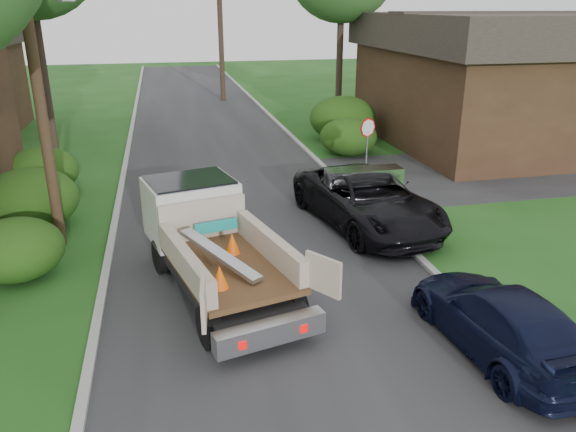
# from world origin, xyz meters

# --- Properties ---
(ground) EXTENTS (120.00, 120.00, 0.00)m
(ground) POSITION_xyz_m (0.00, 0.00, 0.00)
(ground) COLOR #1C4C15
(ground) RESTS_ON ground
(road) EXTENTS (8.00, 90.00, 0.02)m
(road) POSITION_xyz_m (0.00, 10.00, 0.00)
(road) COLOR #28282B
(road) RESTS_ON ground
(side_street) EXTENTS (16.00, 7.00, 0.02)m
(side_street) POSITION_xyz_m (12.00, 9.00, 0.01)
(side_street) COLOR #28282B
(side_street) RESTS_ON ground
(curb_left) EXTENTS (0.20, 90.00, 0.12)m
(curb_left) POSITION_xyz_m (-4.10, 10.00, 0.06)
(curb_left) COLOR #9E9E99
(curb_left) RESTS_ON ground
(curb_right) EXTENTS (0.20, 90.00, 0.12)m
(curb_right) POSITION_xyz_m (4.10, 10.00, 0.06)
(curb_right) COLOR #9E9E99
(curb_right) RESTS_ON ground
(stop_sign) EXTENTS (0.71, 0.32, 2.48)m
(stop_sign) POSITION_xyz_m (5.20, 9.00, 1.78)
(stop_sign) COLOR slate
(stop_sign) RESTS_ON ground
(utility_pole) EXTENTS (2.42, 1.25, 10.00)m
(utility_pole) POSITION_xyz_m (-5.48, 4.98, 5.17)
(utility_pole) COLOR #382619
(utility_pole) RESTS_ON ground
(house_right) EXTENTS (9.72, 12.96, 6.20)m
(house_right) POSITION_xyz_m (13.00, 14.00, 3.16)
(house_right) COLOR #3A2517
(house_right) RESTS_ON ground
(hedge_left_a) EXTENTS (2.34, 2.34, 1.53)m
(hedge_left_a) POSITION_xyz_m (-6.20, 3.00, 0.77)
(hedge_left_a) COLOR #1D4810
(hedge_left_a) RESTS_ON ground
(hedge_left_b) EXTENTS (2.86, 2.86, 1.87)m
(hedge_left_b) POSITION_xyz_m (-6.50, 6.50, 0.94)
(hedge_left_b) COLOR #1D4810
(hedge_left_b) RESTS_ON ground
(hedge_left_c) EXTENTS (2.60, 2.60, 1.70)m
(hedge_left_c) POSITION_xyz_m (-6.80, 10.00, 0.85)
(hedge_left_c) COLOR #1D4810
(hedge_left_c) RESTS_ON ground
(hedge_right_a) EXTENTS (2.60, 2.60, 1.70)m
(hedge_right_a) POSITION_xyz_m (5.80, 13.00, 0.85)
(hedge_right_a) COLOR #1D4810
(hedge_right_a) RESTS_ON ground
(hedge_right_b) EXTENTS (3.38, 3.38, 2.21)m
(hedge_right_b) POSITION_xyz_m (6.50, 16.00, 1.10)
(hedge_right_b) COLOR #1D4810
(hedge_right_b) RESTS_ON ground
(flatbed_truck) EXTENTS (3.89, 6.49, 2.31)m
(flatbed_truck) POSITION_xyz_m (-1.57, 1.92, 1.25)
(flatbed_truck) COLOR black
(flatbed_truck) RESTS_ON ground
(black_pickup) EXTENTS (3.74, 6.44, 1.69)m
(black_pickup) POSITION_xyz_m (3.60, 4.50, 0.84)
(black_pickup) COLOR black
(black_pickup) RESTS_ON ground
(navy_suv) EXTENTS (2.17, 4.75, 1.35)m
(navy_suv) POSITION_xyz_m (3.80, -2.50, 0.67)
(navy_suv) COLOR black
(navy_suv) RESTS_ON ground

